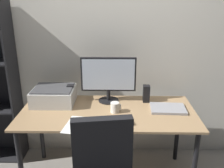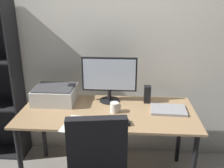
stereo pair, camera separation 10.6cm
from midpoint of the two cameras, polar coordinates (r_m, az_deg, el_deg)
The scene contains 11 objects.
back_wall at distance 2.66m, azimuth 1.06°, elevation 9.99°, with size 6.40×0.10×2.60m, color silver.
desk at distance 2.35m, azimuth 0.30°, elevation -7.90°, with size 1.60×0.74×0.74m.
monitor at distance 2.43m, azimuth 0.62°, elevation 1.65°, with size 0.53×0.20×0.45m.
keyboard at distance 2.11m, azimuth -1.40°, elevation -8.57°, with size 0.29×0.11×0.02m, color #B7BABC.
mouse at distance 2.09m, azimuth 4.63°, elevation -8.67°, with size 0.06×0.10×0.03m, color black.
coffee_mug at distance 2.27m, azimuth 1.95°, elevation -5.37°, with size 0.10×0.08×0.09m.
laptop at distance 2.38m, azimuth 13.96°, elevation -5.72°, with size 0.32×0.23×0.02m, color #99999E.
speaker_left at distance 2.53m, azimuth -7.92°, elevation -1.93°, with size 0.06×0.07×0.17m, color black.
speaker_right at distance 2.49m, azimuth 9.25°, elevation -2.35°, with size 0.06×0.07×0.17m, color black.
printer at distance 2.52m, azimuth -11.65°, elevation -2.34°, with size 0.40×0.34×0.16m.
paper_sheet at distance 2.10m, azimuth -6.55°, elevation -9.08°, with size 0.21×0.30×0.00m, color white.
Camera 2 is at (0.18, -2.08, 1.75)m, focal length 40.12 mm.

